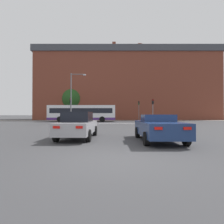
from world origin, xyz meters
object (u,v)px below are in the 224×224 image
(traffic_light_far_right, at_px, (139,108))
(pedestrian_waiting, at_px, (63,116))
(car_saloon_left, at_px, (79,125))
(traffic_light_near_right, at_px, (153,107))
(traffic_light_near_left, at_px, (71,106))
(bus_crossing_lead, at_px, (83,113))
(car_roadster_right, at_px, (159,127))
(street_lamp_junction, at_px, (74,93))

(traffic_light_far_right, distance_m, pedestrian_waiting, 16.74)
(car_saloon_left, height_order, traffic_light_near_right, traffic_light_near_right)
(car_saloon_left, relative_size, traffic_light_near_left, 1.15)
(bus_crossing_lead, relative_size, pedestrian_waiting, 7.59)
(car_roadster_right, relative_size, street_lamp_junction, 0.60)
(car_roadster_right, xyz_separation_m, pedestrian_waiting, (-13.23, 28.83, 0.23))
(pedestrian_waiting, bearing_deg, traffic_light_near_left, 133.38)
(bus_crossing_lead, height_order, pedestrian_waiting, bus_crossing_lead)
(traffic_light_near_left, distance_m, street_lamp_junction, 2.15)
(car_saloon_left, xyz_separation_m, bus_crossing_lead, (-3.59, 22.27, 0.85))
(bus_crossing_lead, height_order, traffic_light_near_right, traffic_light_near_right)
(bus_crossing_lead, distance_m, traffic_light_far_right, 12.72)
(traffic_light_far_right, bearing_deg, pedestrian_waiting, 179.58)
(car_roadster_right, bearing_deg, traffic_light_far_right, 83.20)
(bus_crossing_lead, bearing_deg, car_saloon_left, 9.15)
(car_roadster_right, distance_m, traffic_light_far_right, 28.99)
(car_roadster_right, distance_m, traffic_light_near_right, 18.15)
(car_saloon_left, bearing_deg, traffic_light_near_right, 64.88)
(car_roadster_right, distance_m, traffic_light_near_left, 19.30)
(car_saloon_left, xyz_separation_m, traffic_light_near_right, (8.34, 16.56, 1.75))
(bus_crossing_lead, height_order, traffic_light_far_right, traffic_light_far_right)
(traffic_light_far_right, height_order, street_lamp_junction, street_lamp_junction)
(traffic_light_near_left, bearing_deg, traffic_light_near_right, 2.42)
(bus_crossing_lead, distance_m, traffic_light_near_right, 13.26)
(traffic_light_near_right, relative_size, street_lamp_junction, 0.50)
(bus_crossing_lead, xyz_separation_m, pedestrian_waiting, (-5.17, 5.48, -0.69))
(car_roadster_right, xyz_separation_m, traffic_light_near_left, (-8.73, 17.11, 1.88))
(car_roadster_right, distance_m, street_lamp_junction, 18.77)
(bus_crossing_lead, xyz_separation_m, traffic_light_far_right, (11.47, 5.36, 1.22))
(bus_crossing_lead, distance_m, street_lamp_junction, 7.48)
(street_lamp_junction, bearing_deg, pedestrian_waiting, 112.43)
(car_saloon_left, height_order, traffic_light_near_left, traffic_light_near_left)
(traffic_light_far_right, bearing_deg, traffic_light_near_left, -136.29)
(car_saloon_left, bearing_deg, traffic_light_near_left, 106.47)
(traffic_light_near_left, bearing_deg, traffic_light_far_right, 43.71)
(traffic_light_far_right, bearing_deg, street_lamp_junction, -133.29)
(traffic_light_near_left, bearing_deg, pedestrian_waiting, 111.01)
(traffic_light_near_right, height_order, pedestrian_waiting, traffic_light_near_right)
(traffic_light_near_left, distance_m, traffic_light_far_right, 16.79)
(traffic_light_near_right, bearing_deg, car_saloon_left, -116.73)
(bus_crossing_lead, height_order, traffic_light_near_left, traffic_light_near_left)
(car_saloon_left, xyz_separation_m, traffic_light_near_left, (-4.25, 16.03, 1.82))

